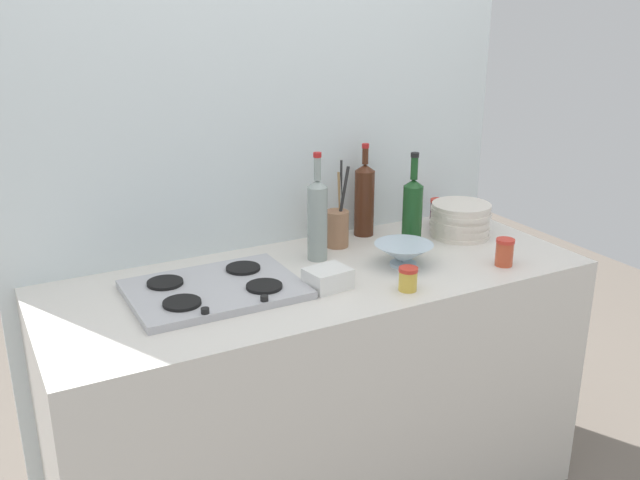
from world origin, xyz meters
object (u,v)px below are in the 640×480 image
(stovetop_hob, at_px, (215,289))
(wine_bottle_mid_right, at_px, (412,210))
(plate_stack, at_px, (460,220))
(condiment_jar_spare, at_px, (437,211))
(wine_bottle_mid_left, at_px, (317,218))
(utensil_crock, at_px, (337,226))
(mixing_bowl, at_px, (403,254))
(butter_dish, at_px, (328,278))
(wine_bottle_leftmost, at_px, (364,199))
(condiment_jar_rear, at_px, (504,252))
(condiment_jar_front, at_px, (408,279))

(stovetop_hob, height_order, wine_bottle_mid_right, wine_bottle_mid_right)
(plate_stack, distance_m, condiment_jar_spare, 0.16)
(wine_bottle_mid_left, bearing_deg, utensil_crock, 33.75)
(mixing_bowl, distance_m, butter_dish, 0.32)
(wine_bottle_leftmost, bearing_deg, wine_bottle_mid_left, -151.91)
(stovetop_hob, bearing_deg, condiment_jar_spare, 13.13)
(stovetop_hob, distance_m, wine_bottle_mid_right, 0.80)
(wine_bottle_mid_right, xyz_separation_m, mixing_bowl, (-0.14, -0.16, -0.09))
(utensil_crock, xyz_separation_m, condiment_jar_rear, (0.40, -0.44, -0.03))
(wine_bottle_mid_right, height_order, utensil_crock, wine_bottle_mid_right)
(wine_bottle_leftmost, relative_size, condiment_jar_spare, 3.43)
(wine_bottle_mid_left, bearing_deg, condiment_jar_front, -72.18)
(mixing_bowl, bearing_deg, condiment_jar_rear, -28.03)
(wine_bottle_mid_right, height_order, condiment_jar_spare, wine_bottle_mid_right)
(condiment_jar_rear, bearing_deg, plate_stack, 78.51)
(wine_bottle_mid_left, height_order, wine_bottle_mid_right, wine_bottle_mid_left)
(wine_bottle_leftmost, distance_m, condiment_jar_front, 0.56)
(mixing_bowl, height_order, condiment_jar_front, mixing_bowl)
(condiment_jar_front, relative_size, condiment_jar_spare, 0.73)
(stovetop_hob, height_order, butter_dish, butter_dish)
(condiment_jar_rear, bearing_deg, wine_bottle_mid_left, 146.49)
(plate_stack, xyz_separation_m, utensil_crock, (-0.47, 0.12, 0.01))
(wine_bottle_mid_left, relative_size, condiment_jar_rear, 4.01)
(condiment_jar_spare, bearing_deg, wine_bottle_leftmost, 176.04)
(utensil_crock, height_order, condiment_jar_spare, utensil_crock)
(utensil_crock, xyz_separation_m, condiment_jar_front, (-0.01, -0.46, -0.04))
(plate_stack, bearing_deg, condiment_jar_spare, 85.57)
(wine_bottle_mid_right, relative_size, condiment_jar_front, 4.58)
(wine_bottle_leftmost, bearing_deg, mixing_bowl, -98.46)
(wine_bottle_leftmost, bearing_deg, condiment_jar_spare, -3.96)
(stovetop_hob, bearing_deg, mixing_bowl, -6.86)
(plate_stack, height_order, wine_bottle_leftmost, wine_bottle_leftmost)
(butter_dish, xyz_separation_m, condiment_jar_spare, (0.70, 0.37, 0.02))
(plate_stack, bearing_deg, wine_bottle_leftmost, 149.82)
(plate_stack, relative_size, wine_bottle_mid_left, 0.61)
(utensil_crock, bearing_deg, wine_bottle_mid_left, -146.25)
(condiment_jar_front, bearing_deg, butter_dish, 147.73)
(plate_stack, relative_size, condiment_jar_spare, 2.24)
(condiment_jar_front, bearing_deg, condiment_jar_spare, 45.74)
(butter_dish, bearing_deg, wine_bottle_mid_right, 24.12)
(butter_dish, distance_m, condiment_jar_rear, 0.63)
(butter_dish, bearing_deg, condiment_jar_front, -32.27)
(wine_bottle_leftmost, relative_size, mixing_bowl, 1.76)
(condiment_jar_spare, bearing_deg, butter_dish, -152.30)
(wine_bottle_leftmost, bearing_deg, stovetop_hob, -159.43)
(plate_stack, distance_m, wine_bottle_leftmost, 0.37)
(plate_stack, bearing_deg, wine_bottle_mid_right, 179.65)
(wine_bottle_leftmost, distance_m, utensil_crock, 0.18)
(wine_bottle_leftmost, distance_m, wine_bottle_mid_right, 0.20)
(condiment_jar_rear, bearing_deg, butter_dish, 169.88)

